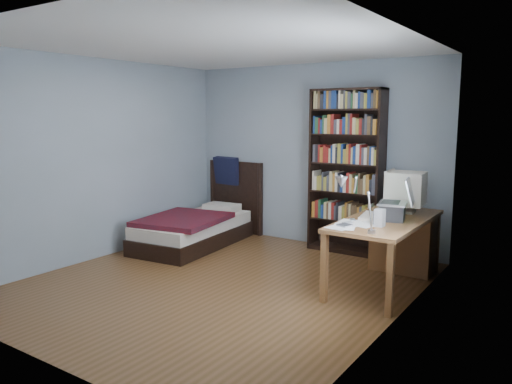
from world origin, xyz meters
TOP-DOWN VIEW (x-y plane):
  - room at (0.03, -0.00)m, footprint 4.20×4.24m
  - desk at (1.51, 1.38)m, footprint 0.75×1.67m
  - crt_monitor at (1.54, 1.37)m, footprint 0.43×0.40m
  - laptop at (1.59, 0.89)m, footprint 0.43×0.42m
  - desk_lamp at (1.51, -0.16)m, footprint 0.22×0.48m
  - keyboard at (1.34, 0.87)m, footprint 0.24×0.45m
  - speaker at (1.57, 0.52)m, footprint 0.09×0.09m
  - soda_can at (1.40, 1.16)m, footprint 0.07×0.07m
  - mouse at (1.51, 1.21)m, footprint 0.07×0.12m
  - phone_silver at (1.25, 0.62)m, footprint 0.09×0.11m
  - phone_grey at (1.27, 0.45)m, footprint 0.08×0.11m
  - external_drive at (1.30, 0.31)m, footprint 0.15×0.15m
  - bookshelf at (0.59, 1.94)m, footprint 0.96×0.30m
  - bed at (-1.29, 1.15)m, footprint 1.15×2.03m

SIDE VIEW (x-z plane):
  - bed at x=-1.29m, z-range -0.32..0.84m
  - desk at x=1.51m, z-range 0.05..0.78m
  - phone_silver at x=1.25m, z-range 0.73..0.75m
  - phone_grey at x=1.27m, z-range 0.73..0.75m
  - external_drive at x=1.30m, z-range 0.73..0.75m
  - keyboard at x=1.34m, z-range 0.72..0.77m
  - mouse at x=1.51m, z-range 0.73..0.77m
  - soda_can at x=1.40m, z-range 0.73..0.85m
  - speaker at x=1.57m, z-range 0.73..0.90m
  - laptop at x=1.59m, z-range 0.63..1.07m
  - crt_monitor at x=1.54m, z-range 0.76..1.22m
  - bookshelf at x=0.59m, z-range 0.01..2.14m
  - desk_lamp at x=1.51m, z-range 0.90..1.47m
  - room at x=0.03m, z-range 0.00..2.50m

